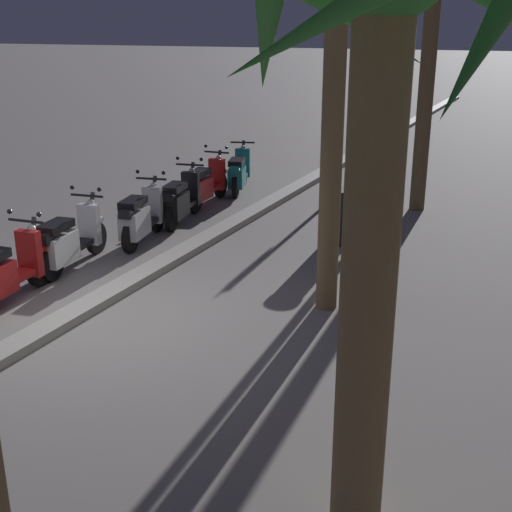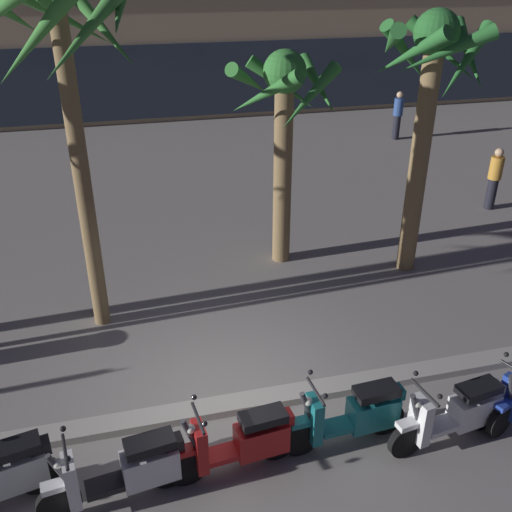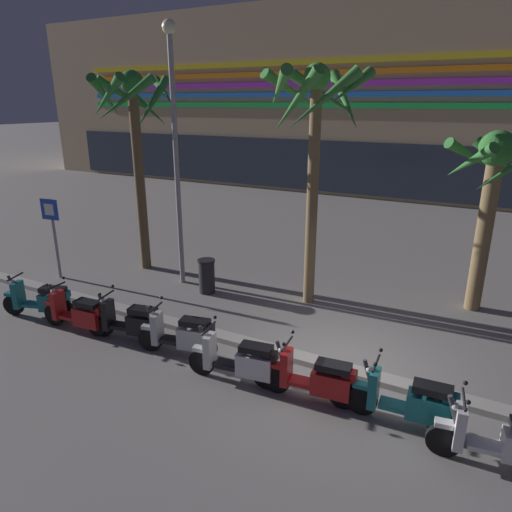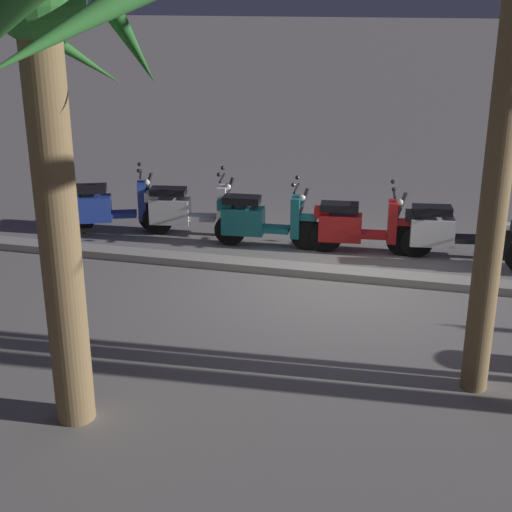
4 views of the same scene
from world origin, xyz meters
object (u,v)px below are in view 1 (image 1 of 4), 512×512
(scooter_teal_mid_rear, at_px, (239,173))
(scooter_black_tail_end, at_px, (181,201))
(scooter_silver_last_in_row, at_px, (141,218))
(scooter_white_second_in_line, at_px, (69,241))
(scooter_red_gap_after_mid, at_px, (205,185))
(crossing_sign, at_px, (353,120))
(scooter_red_mid_front, at_px, (4,273))
(palm_tree_far_corner, at_px, (381,84))
(litter_bin, at_px, (338,216))

(scooter_teal_mid_rear, height_order, scooter_black_tail_end, scooter_black_tail_end)
(scooter_black_tail_end, relative_size, scooter_silver_last_in_row, 1.01)
(scooter_teal_mid_rear, distance_m, scooter_black_tail_end, 2.74)
(scooter_black_tail_end, height_order, scooter_white_second_in_line, same)
(scooter_black_tail_end, bearing_deg, scooter_red_gap_after_mid, -170.45)
(scooter_black_tail_end, bearing_deg, crossing_sign, 157.69)
(scooter_white_second_in_line, xyz_separation_m, scooter_red_mid_front, (1.46, 0.13, -0.01))
(scooter_white_second_in_line, bearing_deg, scooter_red_mid_front, 4.99)
(scooter_white_second_in_line, distance_m, palm_tree_far_corner, 7.25)
(scooter_teal_mid_rear, height_order, scooter_silver_last_in_row, scooter_silver_last_in_row)
(scooter_silver_last_in_row, bearing_deg, palm_tree_far_corner, 46.34)
(scooter_white_second_in_line, bearing_deg, scooter_silver_last_in_row, 169.74)
(scooter_red_gap_after_mid, height_order, scooter_silver_last_in_row, same)
(crossing_sign, height_order, palm_tree_far_corner, palm_tree_far_corner)
(scooter_red_gap_after_mid, distance_m, crossing_sign, 4.02)
(scooter_silver_last_in_row, height_order, palm_tree_far_corner, palm_tree_far_corner)
(scooter_white_second_in_line, height_order, scooter_red_mid_front, same)
(scooter_black_tail_end, distance_m, scooter_silver_last_in_row, 1.36)
(scooter_red_mid_front, xyz_separation_m, litter_bin, (-4.44, 3.19, 0.04))
(scooter_black_tail_end, relative_size, litter_bin, 1.86)
(scooter_teal_mid_rear, relative_size, scooter_black_tail_end, 1.02)
(crossing_sign, relative_size, litter_bin, 2.53)
(scooter_teal_mid_rear, relative_size, scooter_silver_last_in_row, 1.03)
(scooter_teal_mid_rear, relative_size, litter_bin, 1.89)
(crossing_sign, distance_m, litter_bin, 4.79)
(scooter_black_tail_end, distance_m, litter_bin, 3.06)
(scooter_black_tail_end, bearing_deg, scooter_teal_mid_rear, -177.36)
(palm_tree_far_corner, bearing_deg, scooter_red_mid_front, -111.16)
(scooter_white_second_in_line, height_order, palm_tree_far_corner, palm_tree_far_corner)
(scooter_red_gap_after_mid, relative_size, scooter_silver_last_in_row, 1.04)
(scooter_black_tail_end, xyz_separation_m, crossing_sign, (-4.63, 1.90, 1.05))
(scooter_red_gap_after_mid, xyz_separation_m, scooter_silver_last_in_row, (2.74, 0.25, 0.02))
(scooter_teal_mid_rear, distance_m, scooter_silver_last_in_row, 4.10)
(litter_bin, bearing_deg, scooter_red_mid_front, -35.68)
(scooter_red_gap_after_mid, bearing_deg, crossing_sign, 146.67)
(scooter_teal_mid_rear, xyz_separation_m, scooter_silver_last_in_row, (4.10, 0.15, 0.02))
(scooter_silver_last_in_row, xyz_separation_m, scooter_red_mid_front, (2.99, -0.15, -0.01))
(scooter_silver_last_in_row, height_order, crossing_sign, crossing_sign)
(crossing_sign, bearing_deg, scooter_black_tail_end, -22.31)
(scooter_red_mid_front, bearing_deg, scooter_silver_last_in_row, 177.14)
(scooter_black_tail_end, height_order, scooter_red_mid_front, same)
(scooter_teal_mid_rear, distance_m, scooter_red_mid_front, 7.09)
(scooter_red_mid_front, bearing_deg, scooter_teal_mid_rear, 179.97)
(scooter_teal_mid_rear, relative_size, scooter_red_gap_after_mid, 0.99)
(scooter_teal_mid_rear, bearing_deg, scooter_red_mid_front, -0.03)
(scooter_black_tail_end, xyz_separation_m, scooter_silver_last_in_row, (1.36, 0.02, 0.01))
(scooter_silver_last_in_row, bearing_deg, litter_bin, 115.58)
(scooter_red_gap_after_mid, distance_m, scooter_silver_last_in_row, 2.76)
(scooter_black_tail_end, bearing_deg, litter_bin, 91.80)
(scooter_black_tail_end, relative_size, scooter_white_second_in_line, 0.96)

